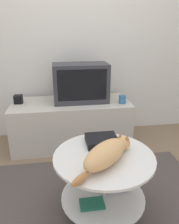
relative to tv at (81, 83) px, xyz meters
The scene contains 10 objects.
ground_plane 1.38m from the tv, 91.40° to the right, with size 12.00×12.00×0.00m, color #7F664C.
wall_back 0.66m from the tv, 94.45° to the left, with size 8.00×0.05×2.60m.
rug 1.37m from the tv, 91.40° to the right, with size 1.96×1.47×0.02m.
tv_stand 0.50m from the tv, behind, with size 1.35×0.58×0.53m.
tv is the anchor object (origin of this frame).
speaker 0.72m from the tv, behind, with size 0.09×0.09×0.09m.
mug 0.50m from the tv, 18.35° to the right, with size 0.08×0.08×0.09m.
coffee_table 1.22m from the tv, 88.67° to the right, with size 0.69×0.69×0.50m.
dvd_box 1.01m from the tv, 87.66° to the right, with size 0.23×0.20×0.05m.
cat 1.25m from the tv, 89.04° to the right, with size 0.46×0.44×0.14m.
Camera 1 is at (-0.24, -1.25, 1.32)m, focal length 35.00 mm.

